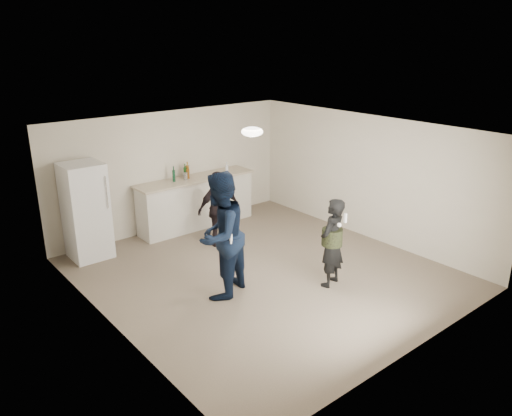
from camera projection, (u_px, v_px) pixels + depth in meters
floor at (263, 273)px, 8.76m from camera, size 6.00×6.00×0.00m
ceiling at (264, 131)px, 7.95m from camera, size 6.00×6.00×0.00m
wall_back at (172, 170)px, 10.54m from camera, size 6.00×0.00×6.00m
wall_front at (420, 266)px, 6.16m from camera, size 6.00×0.00×6.00m
wall_left at (108, 247)px, 6.70m from camera, size 0.00×6.00×6.00m
wall_right at (368, 177)px, 10.01m from camera, size 0.00×6.00×6.00m
counter at (196, 203)px, 10.76m from camera, size 2.60×0.56×1.05m
counter_top at (195, 179)px, 10.58m from camera, size 2.68×0.64×0.04m
fridge at (86, 211)px, 9.13m from camera, size 0.70×0.70×1.80m
fridge_handle at (107, 192)px, 8.89m from camera, size 0.02×0.02×0.60m
ceiling_dome at (252, 132)px, 8.18m from camera, size 0.36×0.36×0.16m
shaker at (185, 176)px, 10.40m from camera, size 0.08×0.08×0.17m
man at (220, 236)px, 7.71m from camera, size 1.22×1.11×2.03m
woman at (332, 243)px, 8.12m from camera, size 0.63×0.50×1.50m
camo_shorts at (332, 237)px, 8.09m from camera, size 0.34×0.34×0.28m
spectator at (219, 209)px, 9.71m from camera, size 0.93×0.50×1.50m
remote_man at (231, 239)px, 7.50m from camera, size 0.04×0.04×0.15m
nunchuk_man at (236, 241)px, 7.61m from camera, size 0.07×0.07×0.07m
remote_woman at (345, 218)px, 7.77m from camera, size 0.04×0.04×0.15m
nunchuk_woman at (339, 225)px, 7.77m from camera, size 0.07×0.07×0.07m
bottle_cluster at (191, 173)px, 10.53m from camera, size 1.28×0.36×0.25m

